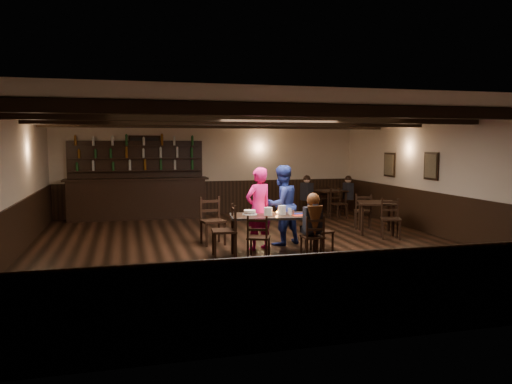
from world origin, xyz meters
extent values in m
plane|color=black|center=(0.00, 0.00, 0.00)|extent=(10.00, 10.00, 0.00)
cube|color=beige|center=(0.00, 5.00, 1.35)|extent=(9.00, 0.02, 2.70)
cube|color=beige|center=(0.00, -5.00, 1.35)|extent=(9.00, 0.02, 2.70)
cube|color=beige|center=(-4.50, 0.00, 1.35)|extent=(0.02, 10.00, 2.70)
cube|color=beige|center=(4.50, 0.00, 1.35)|extent=(0.02, 10.00, 2.70)
cube|color=silver|center=(0.00, 0.00, 2.70)|extent=(9.00, 10.00, 0.02)
cube|color=black|center=(0.00, 4.97, 0.50)|extent=(9.00, 0.04, 1.00)
cube|color=black|center=(0.00, -4.97, 0.50)|extent=(9.00, 0.04, 1.00)
cube|color=black|center=(-4.47, 0.00, 0.50)|extent=(0.04, 10.00, 1.00)
cube|color=black|center=(4.47, 0.00, 0.50)|extent=(0.04, 10.00, 1.00)
cube|color=black|center=(-1.90, 4.97, 1.85)|extent=(0.90, 0.03, 1.00)
cube|color=black|center=(-1.90, 4.95, 1.85)|extent=(0.80, 0.02, 0.90)
cube|color=black|center=(4.47, 0.50, 1.60)|extent=(0.03, 0.55, 0.65)
cube|color=#72664C|center=(4.45, 0.50, 1.60)|extent=(0.02, 0.45, 0.55)
cube|color=black|center=(4.47, 2.40, 1.55)|extent=(0.03, 0.55, 0.65)
cube|color=#72664C|center=(4.45, 2.40, 1.55)|extent=(0.02, 0.45, 0.55)
cube|color=black|center=(0.00, -3.00, 2.60)|extent=(8.90, 0.18, 0.18)
cube|color=black|center=(0.00, -1.00, 2.60)|extent=(8.90, 0.18, 0.18)
cube|color=black|center=(0.00, 1.00, 2.60)|extent=(8.90, 0.18, 0.18)
cube|color=black|center=(0.00, 3.00, 2.60)|extent=(8.90, 0.18, 0.18)
cube|color=black|center=(-0.52, -0.82, 0.35)|extent=(0.07, 0.07, 0.71)
cube|color=black|center=(-0.42, -0.13, 0.35)|extent=(0.07, 0.07, 0.71)
cube|color=black|center=(0.97, -1.03, 0.35)|extent=(0.07, 0.07, 0.71)
cube|color=black|center=(1.07, -0.34, 0.35)|extent=(0.07, 0.07, 0.71)
cube|color=black|center=(0.27, -0.58, 0.73)|extent=(1.72, 1.03, 0.04)
cube|color=#A5A8AD|center=(0.33, -0.19, 0.73)|extent=(1.61, 0.25, 0.05)
cube|color=#A5A8AD|center=(0.22, -0.97, 0.73)|extent=(1.61, 0.25, 0.05)
cube|color=#A5A8AD|center=(1.06, -0.69, 0.73)|extent=(0.14, 0.81, 0.05)
cube|color=#A5A8AD|center=(-0.52, -0.47, 0.73)|extent=(0.14, 0.81, 0.05)
cube|color=black|center=(0.08, -1.01, 0.20)|extent=(0.04, 0.04, 0.40)
cube|color=black|center=(-0.05, -1.30, 0.20)|extent=(0.04, 0.04, 0.40)
cube|color=black|center=(-0.23, -0.87, 0.20)|extent=(0.04, 0.04, 0.40)
cube|color=black|center=(-0.36, -1.16, 0.20)|extent=(0.04, 0.04, 0.40)
cube|color=black|center=(-0.14, -1.09, 0.42)|extent=(0.51, 0.50, 0.04)
cube|color=black|center=(-0.21, -1.23, 0.63)|extent=(0.37, 0.19, 0.42)
cube|color=black|center=(-0.21, -1.23, 0.59)|extent=(0.32, 0.16, 0.05)
cube|color=black|center=(-0.21, -1.23, 0.76)|extent=(0.32, 0.16, 0.05)
cube|color=black|center=(1.02, -1.04, 0.19)|extent=(0.03, 0.03, 0.39)
cube|color=black|center=(1.02, -1.35, 0.19)|extent=(0.03, 0.03, 0.39)
cube|color=black|center=(0.70, -1.04, 0.19)|extent=(0.03, 0.03, 0.39)
cube|color=black|center=(0.70, -1.34, 0.19)|extent=(0.03, 0.03, 0.39)
cube|color=black|center=(0.86, -1.19, 0.41)|extent=(0.38, 0.36, 0.04)
cube|color=black|center=(0.86, -1.35, 0.61)|extent=(0.38, 0.04, 0.41)
cube|color=black|center=(0.86, -1.35, 0.57)|extent=(0.32, 0.03, 0.05)
cube|color=black|center=(0.86, -1.35, 0.73)|extent=(0.32, 0.03, 0.05)
cube|color=black|center=(-0.87, -0.45, 0.24)|extent=(0.04, 0.04, 0.47)
cube|color=black|center=(-0.50, -0.47, 0.24)|extent=(0.04, 0.04, 0.47)
cube|color=black|center=(-0.90, -0.84, 0.24)|extent=(0.04, 0.04, 0.47)
cube|color=black|center=(-0.53, -0.87, 0.24)|extent=(0.04, 0.04, 0.47)
cube|color=black|center=(-0.70, -0.66, 0.50)|extent=(0.47, 0.49, 0.04)
cube|color=black|center=(-0.51, -0.67, 0.74)|extent=(0.07, 0.46, 0.50)
cube|color=black|center=(-0.51, -0.67, 0.69)|extent=(0.06, 0.40, 0.06)
cube|color=black|center=(-0.51, -0.67, 0.89)|extent=(0.06, 0.40, 0.06)
cube|color=black|center=(1.46, -0.75, 0.19)|extent=(0.04, 0.04, 0.37)
cube|color=black|center=(1.18, -0.83, 0.19)|extent=(0.04, 0.04, 0.37)
cube|color=black|center=(1.37, -0.45, 0.19)|extent=(0.04, 0.04, 0.37)
cube|color=black|center=(1.09, -0.53, 0.19)|extent=(0.04, 0.04, 0.37)
cube|color=black|center=(1.28, -0.64, 0.39)|extent=(0.44, 0.45, 0.03)
cube|color=black|center=(1.13, -0.68, 0.59)|extent=(0.13, 0.36, 0.39)
cube|color=black|center=(1.13, -0.68, 0.55)|extent=(0.11, 0.31, 0.04)
cube|color=black|center=(1.13, -0.68, 0.71)|extent=(0.11, 0.31, 0.04)
cube|color=black|center=(-0.87, 0.32, 0.24)|extent=(0.04, 0.04, 0.48)
cube|color=black|center=(-0.93, 0.69, 0.24)|extent=(0.04, 0.04, 0.48)
cube|color=black|center=(-0.48, 0.38, 0.24)|extent=(0.04, 0.04, 0.48)
cube|color=black|center=(-0.54, 0.75, 0.24)|extent=(0.04, 0.04, 0.48)
cube|color=black|center=(-0.70, 0.54, 0.50)|extent=(0.53, 0.51, 0.04)
cube|color=black|center=(-0.73, 0.72, 0.75)|extent=(0.47, 0.11, 0.50)
cube|color=black|center=(-0.73, 0.72, 0.70)|extent=(0.40, 0.09, 0.06)
cube|color=black|center=(-0.73, 0.72, 0.90)|extent=(0.40, 0.09, 0.06)
imported|color=#FF1974|center=(0.10, -0.17, 0.83)|extent=(0.71, 0.60, 1.65)
imported|color=navy|center=(0.70, 0.17, 0.84)|extent=(0.99, 0.89, 1.68)
cube|color=black|center=(0.86, -1.08, 0.52)|extent=(0.30, 0.30, 0.12)
cube|color=black|center=(0.86, -1.19, 0.74)|extent=(0.32, 0.19, 0.46)
cylinder|color=black|center=(0.86, -1.19, 0.94)|extent=(0.10, 0.32, 0.32)
sphere|color=#D8A384|center=(0.86, -1.19, 1.09)|extent=(0.20, 0.20, 0.20)
sphere|color=#3E1D0E|center=(0.86, -1.22, 1.10)|extent=(0.25, 0.25, 0.25)
cone|color=#3E1D0E|center=(0.86, -1.32, 0.72)|extent=(0.19, 0.19, 0.57)
cylinder|color=white|center=(-0.14, -0.43, 0.76)|extent=(0.29, 0.29, 0.01)
cylinder|color=white|center=(-0.14, -0.43, 0.81)|extent=(0.23, 0.23, 0.08)
cylinder|color=silver|center=(-0.14, -0.43, 0.79)|extent=(0.25, 0.25, 0.04)
cylinder|color=white|center=(0.18, -0.59, 0.83)|extent=(0.16, 0.16, 0.15)
cylinder|color=white|center=(0.46, -0.58, 0.84)|extent=(0.15, 0.15, 0.18)
cylinder|color=#A5A8AD|center=(0.38, -0.52, 0.77)|extent=(0.05, 0.05, 0.03)
sphere|color=orange|center=(0.38, -0.52, 0.80)|extent=(0.03, 0.03, 0.03)
cylinder|color=silver|center=(0.60, -0.72, 0.80)|extent=(0.04, 0.04, 0.10)
cylinder|color=#A5A8AD|center=(0.66, -0.67, 0.80)|extent=(0.04, 0.04, 0.10)
cylinder|color=silver|center=(0.63, -0.54, 0.81)|extent=(0.07, 0.07, 0.12)
cube|color=maroon|center=(0.77, -0.77, 0.75)|extent=(0.32, 0.24, 0.00)
cube|color=#101351|center=(0.83, -0.54, 0.75)|extent=(0.28, 0.21, 0.00)
cube|color=black|center=(-2.14, 4.65, 0.55)|extent=(3.76, 0.60, 1.10)
cube|color=black|center=(-2.14, 4.65, 1.12)|extent=(3.96, 0.70, 0.05)
cube|color=black|center=(-2.14, 4.92, 1.10)|extent=(3.76, 0.10, 2.20)
cube|color=black|center=(-2.14, 4.82, 1.35)|extent=(3.66, 0.22, 0.03)
cube|color=black|center=(-2.14, 4.82, 1.70)|extent=(3.66, 0.22, 0.03)
cube|color=black|center=(-2.14, 4.82, 2.05)|extent=(3.66, 0.22, 0.03)
cube|color=black|center=(3.26, 0.84, 0.73)|extent=(1.09, 1.09, 0.04)
cube|color=black|center=(2.81, 0.65, 0.35)|extent=(0.05, 0.05, 0.71)
cube|color=black|center=(3.06, 1.29, 0.35)|extent=(0.05, 0.05, 0.71)
cube|color=black|center=(3.45, 0.40, 0.35)|extent=(0.05, 0.05, 0.71)
cube|color=black|center=(3.70, 1.04, 0.35)|extent=(0.05, 0.05, 0.71)
cube|color=black|center=(3.38, 3.87, 0.73)|extent=(0.96, 0.96, 0.04)
cube|color=black|center=(3.15, 3.48, 0.35)|extent=(0.05, 0.05, 0.71)
cube|color=black|center=(2.98, 4.10, 0.35)|extent=(0.05, 0.05, 0.71)
cube|color=black|center=(3.77, 3.65, 0.35)|extent=(0.05, 0.05, 0.71)
cube|color=black|center=(3.60, 4.27, 0.35)|extent=(0.05, 0.05, 0.71)
cube|color=black|center=(2.64, 3.84, 0.73)|extent=(0.32, 0.41, 0.51)
sphere|color=#D8A384|center=(2.64, 3.84, 1.07)|extent=(0.20, 0.20, 0.20)
sphere|color=black|center=(2.64, 3.84, 1.10)|extent=(0.21, 0.21, 0.21)
cube|color=black|center=(3.92, 3.79, 0.72)|extent=(0.22, 0.35, 0.49)
sphere|color=#D8A384|center=(3.92, 3.79, 1.05)|extent=(0.19, 0.19, 0.19)
sphere|color=black|center=(3.92, 3.79, 1.08)|extent=(0.20, 0.20, 0.20)
camera|label=1|loc=(-2.47, -9.73, 2.14)|focal=35.00mm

